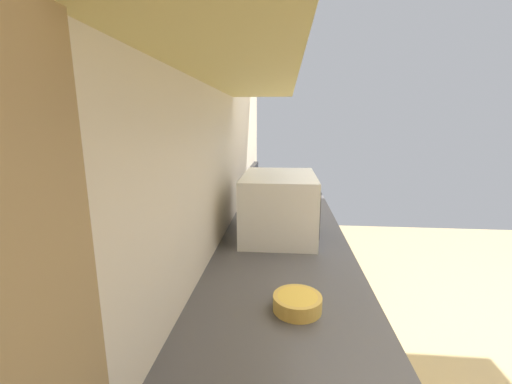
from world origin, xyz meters
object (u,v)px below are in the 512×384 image
(microwave, at_px, (279,205))
(kettle, at_px, (290,191))
(oven_range, at_px, (283,231))
(bowl, at_px, (297,302))

(microwave, relative_size, kettle, 2.65)
(oven_range, xyz_separation_m, bowl, (-1.97, -0.04, 0.46))
(microwave, relative_size, bowl, 3.35)
(bowl, relative_size, kettle, 0.79)
(oven_range, relative_size, bowl, 7.22)
(microwave, bearing_deg, oven_range, -1.06)
(oven_range, distance_m, kettle, 0.77)
(bowl, bearing_deg, oven_range, 1.30)
(bowl, height_order, kettle, kettle)
(oven_range, bearing_deg, bowl, -178.70)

